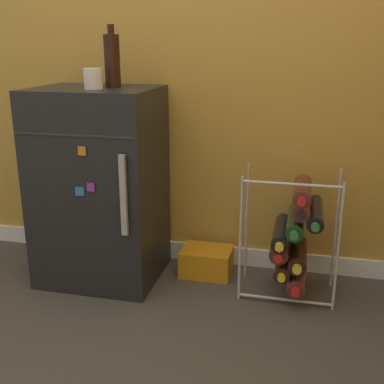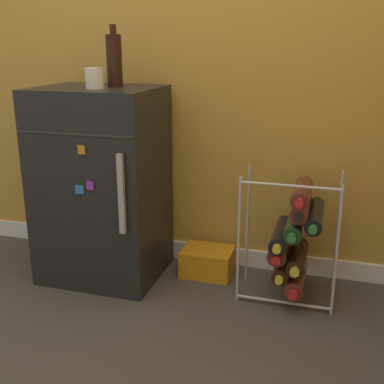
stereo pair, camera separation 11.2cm
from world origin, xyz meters
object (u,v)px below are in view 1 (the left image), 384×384
wine_rack (295,234)px  fridge_top_bottle (112,60)px  soda_box (206,261)px  fridge_top_cup (93,79)px  mini_fridge (100,186)px

wine_rack → fridge_top_bottle: 1.07m
wine_rack → soda_box: 0.47m
soda_box → fridge_top_cup: size_ratio=2.80×
fridge_top_bottle → fridge_top_cup: bearing=-116.3°
mini_fridge → fridge_top_bottle: bearing=19.0°
wine_rack → fridge_top_cup: 1.07m
wine_rack → fridge_top_bottle: (-0.80, 0.01, 0.71)m
wine_rack → fridge_top_cup: size_ratio=6.53×
soda_box → fridge_top_bottle: 1.01m
mini_fridge → fridge_top_cup: 0.49m
soda_box → wine_rack: bearing=-13.9°
wine_rack → fridge_top_bottle: fridge_top_bottle is taller
soda_box → fridge_top_cup: 0.98m
fridge_top_cup → soda_box: bearing=22.8°
fridge_top_bottle → soda_box: bearing=12.9°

